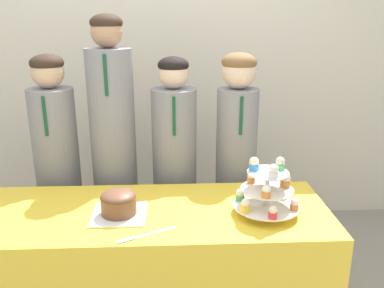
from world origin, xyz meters
The scene contains 9 objects.
wall_back centered at (0.00, 1.66, 1.35)m, with size 9.00×0.06×2.70m.
table centered at (0.00, 0.32, 0.35)m, with size 1.79×0.63×0.71m.
round_cake centered at (-0.12, 0.28, 0.77)m, with size 0.25×0.25×0.13m.
cake_knife centered at (-0.02, 0.07, 0.71)m, with size 0.25×0.14×0.01m.
cupcake_stand centered at (0.58, 0.27, 0.83)m, with size 0.31×0.31×0.27m.
student_0 centered at (-0.55, 0.84, 0.68)m, with size 0.26×0.27×1.40m.
student_1 centered at (-0.21, 0.84, 0.78)m, with size 0.26×0.27×1.62m.
student_2 centered at (0.15, 0.84, 0.67)m, with size 0.26×0.27×1.39m.
student_3 centered at (0.52, 0.84, 0.70)m, with size 0.24×0.25×1.41m.
Camera 1 is at (0.14, -1.46, 1.61)m, focal length 38.00 mm.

